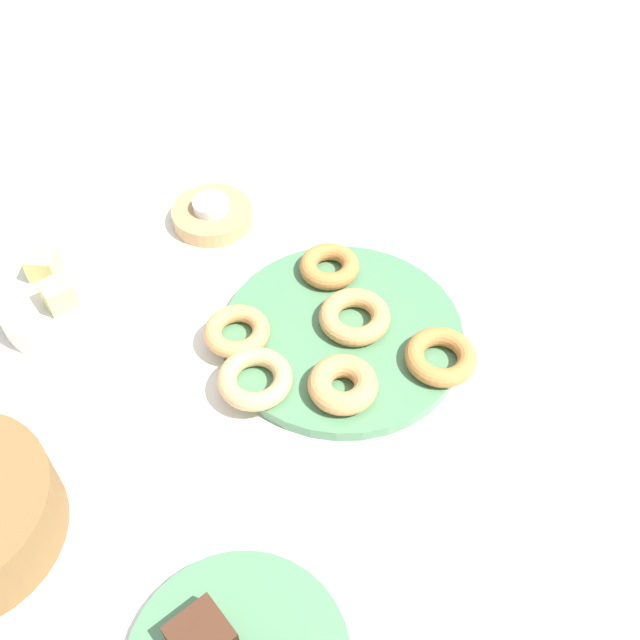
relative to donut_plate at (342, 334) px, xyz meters
name	(u,v)px	position (x,y,z in m)	size (l,w,h in m)	color
ground_plane	(342,338)	(0.00, 0.00, -0.01)	(2.40, 2.40, 0.00)	white
donut_plate	(342,334)	(0.00, 0.00, 0.00)	(0.31, 0.31, 0.02)	#4C7F56
donut_0	(441,357)	(-0.09, -0.09, 0.02)	(0.09, 0.09, 0.02)	#BC7A3D
donut_1	(355,317)	(0.01, -0.02, 0.02)	(0.09, 0.09, 0.02)	tan
donut_2	(255,379)	(-0.05, 0.13, 0.02)	(0.09, 0.09, 0.02)	tan
donut_3	(343,384)	(-0.09, 0.03, 0.02)	(0.08, 0.08, 0.03)	tan
donut_4	(237,331)	(0.03, 0.13, 0.02)	(0.08, 0.08, 0.02)	tan
donut_5	(329,266)	(0.10, -0.02, 0.02)	(0.08, 0.08, 0.02)	#BC7A3D
brownie_far	(201,637)	(-0.31, 0.25, 0.02)	(0.05, 0.05, 0.03)	#472819
candle_holder	(212,215)	(0.27, 0.10, 0.00)	(0.12, 0.12, 0.02)	tan
tealight	(211,205)	(0.27, 0.10, 0.02)	(0.05, 0.05, 0.01)	silver
fruit_bowl	(64,300)	(0.16, 0.33, 0.01)	(0.17, 0.17, 0.04)	silver
melon_chunk_left	(59,295)	(0.13, 0.33, 0.05)	(0.04, 0.04, 0.04)	#DBD67A
melon_chunk_right	(44,265)	(0.19, 0.34, 0.05)	(0.04, 0.04, 0.04)	#DBD67A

